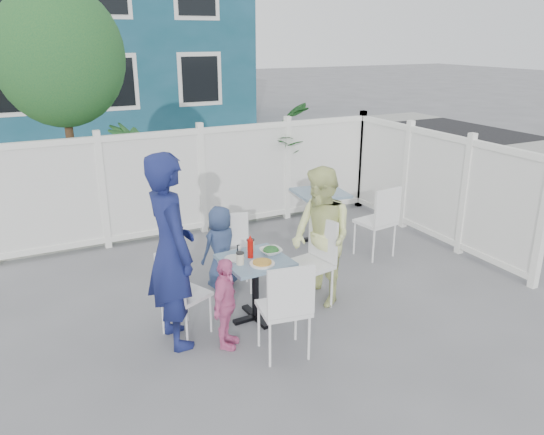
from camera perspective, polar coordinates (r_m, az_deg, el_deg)
name	(u,v)px	position (r m, az deg, el deg)	size (l,w,h in m)	color
ground	(266,297)	(6.22, -0.67, -8.57)	(80.00, 80.00, 0.00)	slate
near_sidewalk	(172,207)	(9.53, -10.69, 1.12)	(24.00, 2.60, 0.01)	gray
street	(127,164)	(13.02, -15.31, 5.57)	(24.00, 5.00, 0.01)	black
far_sidewalk	(104,142)	(16.01, -17.63, 7.79)	(24.00, 1.60, 0.01)	gray
building	(59,31)	(19.06, -21.94, 18.11)	(11.00, 6.00, 6.00)	#124556
fence_back	(202,182)	(8.06, -7.54, 3.76)	(5.86, 0.08, 1.60)	white
fence_right	(434,188)	(8.03, 17.00, 3.04)	(0.08, 3.66, 1.60)	white
tree	(60,57)	(8.31, -21.85, 15.73)	(1.80, 1.62, 3.59)	#382316
potted_shrub_a	(135,177)	(8.49, -14.54, 4.25)	(0.90, 0.90, 1.61)	#174D26
potted_shrub_b	(267,159)	(9.08, -0.53, 6.34)	(1.60, 1.38, 1.77)	#174D26
main_table	(255,273)	(5.56, -1.82, -5.94)	(0.69, 0.69, 0.69)	slate
spare_table	(320,203)	(7.75, 5.19, 1.61)	(0.77, 0.77, 0.74)	slate
chair_left	(179,290)	(5.32, -9.94, -7.65)	(0.53, 0.53, 0.89)	white
chair_right	(314,255)	(5.87, 4.58, -4.08)	(0.51, 0.52, 1.00)	white
chair_back	(233,246)	(6.29, -4.24, -3.10)	(0.49, 0.48, 0.90)	white
chair_near	(287,304)	(4.89, 1.59, -9.25)	(0.50, 0.49, 0.98)	white
chair_spare	(380,217)	(7.23, 11.57, 0.05)	(0.51, 0.50, 1.00)	white
man	(171,251)	(5.09, -10.80, -3.58)	(0.70, 0.46, 1.91)	navy
woman	(321,237)	(5.86, 5.32, -2.10)	(0.76, 0.59, 1.56)	#CCDD42
boy	(221,247)	(6.33, -5.53, -3.16)	(0.49, 0.32, 1.00)	navy
toddler	(225,304)	(5.13, -5.04, -9.24)	(0.54, 0.22, 0.92)	pink
plate_main	(262,264)	(5.36, -1.06, -4.99)	(0.26, 0.26, 0.02)	white
plate_side	(234,258)	(5.49, -4.06, -4.42)	(0.21, 0.21, 0.01)	white
salad_bowl	(271,251)	(5.60, -0.11, -3.65)	(0.23, 0.23, 0.06)	white
coffee_cup_a	(240,259)	(5.35, -3.46, -4.47)	(0.08, 0.08, 0.12)	beige
coffee_cup_b	(250,246)	(5.66, -2.33, -3.07)	(0.08, 0.08, 0.12)	beige
ketchup_bottle	(250,249)	(5.49, -2.35, -3.37)	(0.06, 0.06, 0.20)	#AB0D08
salt_shaker	(239,249)	(5.65, -3.52, -3.40)	(0.03, 0.03, 0.07)	white
pepper_shaker	(238,248)	(5.66, -3.64, -3.34)	(0.03, 0.03, 0.07)	black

